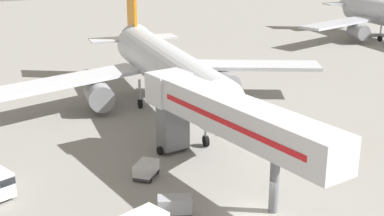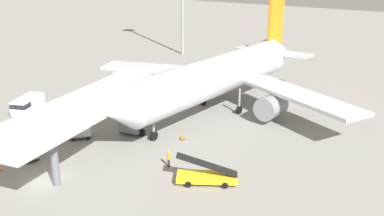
% 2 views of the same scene
% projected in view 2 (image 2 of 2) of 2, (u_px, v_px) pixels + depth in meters
% --- Properties ---
extents(ground_plane, '(300.00, 300.00, 0.00)m').
position_uv_depth(ground_plane, '(47.00, 181.00, 43.34)').
color(ground_plane, gray).
extents(airplane_at_gate, '(40.37, 39.80, 14.14)m').
position_uv_depth(airplane_at_gate, '(219.00, 76.00, 61.00)').
color(airplane_at_gate, silver).
rests_on(airplane_at_gate, ground).
extents(jet_bridge, '(5.95, 21.74, 7.46)m').
position_uv_depth(jet_bridge, '(92.00, 107.00, 46.24)').
color(jet_bridge, silver).
rests_on(jet_bridge, ground).
extents(belt_loader_truck, '(5.90, 4.32, 2.85)m').
position_uv_depth(belt_loader_truck, '(207.00, 176.00, 42.86)').
color(belt_loader_truck, yellow).
rests_on(belt_loader_truck, ground).
extents(service_van_rear_left, '(3.70, 5.59, 2.20)m').
position_uv_depth(service_van_rear_left, '(27.00, 105.00, 61.00)').
color(service_van_rear_left, white).
rests_on(service_van_rear_left, ground).
extents(baggage_cart_near_center, '(2.68, 2.71, 1.34)m').
position_uv_depth(baggage_cart_near_center, '(80.00, 132.00, 53.09)').
color(baggage_cart_near_center, '#38383D').
rests_on(baggage_cart_near_center, ground).
extents(baggage_cart_mid_right, '(2.70, 2.05, 1.52)m').
position_uv_depth(baggage_cart_mid_right, '(29.00, 152.00, 47.75)').
color(baggage_cart_mid_right, '#38383D').
rests_on(baggage_cart_mid_right, ground).
extents(ground_crew_worker_midground, '(0.44, 0.44, 1.66)m').
position_uv_depth(ground_crew_worker_midground, '(169.00, 159.00, 46.05)').
color(ground_crew_worker_midground, '#1E2333').
rests_on(ground_crew_worker_midground, ground).
extents(safety_cone_alpha, '(0.51, 0.51, 0.77)m').
position_uv_depth(safety_cone_alpha, '(182.00, 137.00, 52.75)').
color(safety_cone_alpha, black).
rests_on(safety_cone_alpha, ground).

